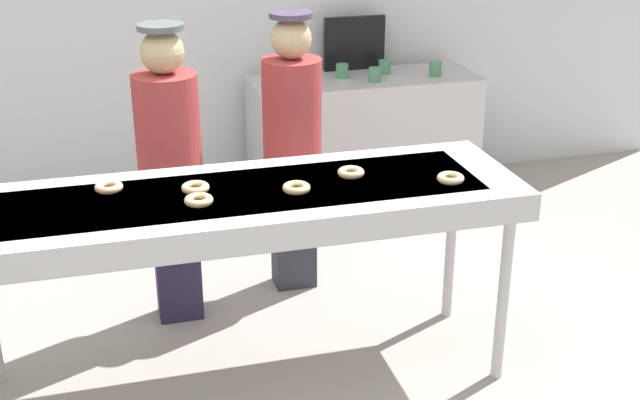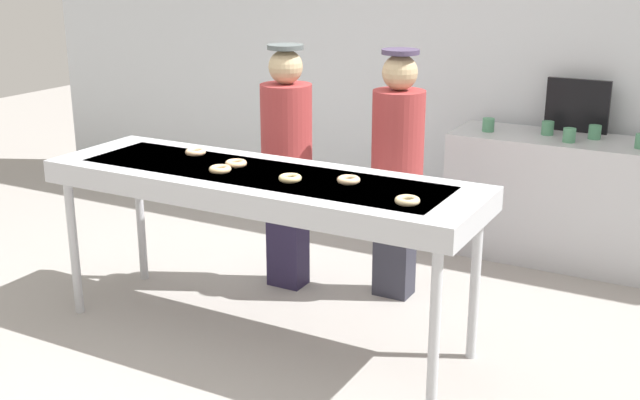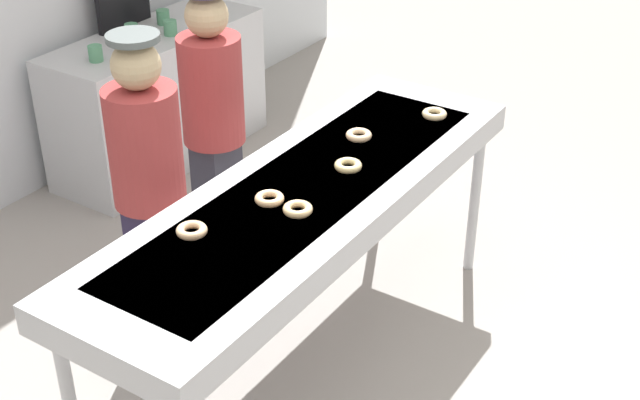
{
  "view_description": "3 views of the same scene",
  "coord_description": "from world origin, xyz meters",
  "px_view_note": "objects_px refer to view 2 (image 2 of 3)",
  "views": [
    {
      "loc": [
        -0.6,
        -3.53,
        2.45
      ],
      "look_at": [
        0.38,
        0.04,
        0.91
      ],
      "focal_mm": 47.63,
      "sensor_mm": 36.0,
      "label": 1
    },
    {
      "loc": [
        2.39,
        -3.67,
        2.2
      ],
      "look_at": [
        0.41,
        -0.03,
        0.91
      ],
      "focal_mm": 44.74,
      "sensor_mm": 36.0,
      "label": 2
    },
    {
      "loc": [
        -2.8,
        -1.91,
        2.91
      ],
      "look_at": [
        0.17,
        0.04,
        0.84
      ],
      "focal_mm": 49.42,
      "sensor_mm": 36.0,
      "label": 3
    }
  ],
  "objects_px": {
    "menu_display": "(577,106)",
    "plain_donut_3": "(290,178)",
    "plain_donut_0": "(220,169)",
    "fryer_conveyor": "(260,185)",
    "plain_donut_2": "(407,200)",
    "prep_counter": "(562,200)",
    "plain_donut_1": "(196,152)",
    "paper_cup_3": "(595,132)",
    "plain_donut_4": "(349,180)",
    "plain_donut_5": "(236,163)",
    "paper_cup_2": "(569,135)",
    "paper_cup_4": "(488,125)",
    "worker_assistant": "(287,153)",
    "paper_cup_1": "(548,128)",
    "worker_baker": "(397,161)"
  },
  "relations": [
    {
      "from": "plain_donut_4",
      "to": "worker_assistant",
      "type": "height_order",
      "value": "worker_assistant"
    },
    {
      "from": "plain_donut_1",
      "to": "paper_cup_3",
      "type": "height_order",
      "value": "plain_donut_1"
    },
    {
      "from": "plain_donut_0",
      "to": "worker_baker",
      "type": "distance_m",
      "value": 1.21
    },
    {
      "from": "plain_donut_0",
      "to": "paper_cup_2",
      "type": "distance_m",
      "value": 2.56
    },
    {
      "from": "paper_cup_2",
      "to": "plain_donut_4",
      "type": "bearing_deg",
      "value": -111.96
    },
    {
      "from": "plain_donut_4",
      "to": "paper_cup_3",
      "type": "relative_size",
      "value": 1.28
    },
    {
      "from": "plain_donut_2",
      "to": "paper_cup_4",
      "type": "relative_size",
      "value": 1.28
    },
    {
      "from": "paper_cup_1",
      "to": "paper_cup_2",
      "type": "distance_m",
      "value": 0.25
    },
    {
      "from": "paper_cup_2",
      "to": "paper_cup_4",
      "type": "distance_m",
      "value": 0.61
    },
    {
      "from": "plain_donut_3",
      "to": "paper_cup_2",
      "type": "relative_size",
      "value": 1.28
    },
    {
      "from": "fryer_conveyor",
      "to": "paper_cup_2",
      "type": "relative_size",
      "value": 26.1
    },
    {
      "from": "paper_cup_1",
      "to": "paper_cup_2",
      "type": "height_order",
      "value": "same"
    },
    {
      "from": "fryer_conveyor",
      "to": "plain_donut_2",
      "type": "distance_m",
      "value": 0.97
    },
    {
      "from": "plain_donut_4",
      "to": "paper_cup_4",
      "type": "xyz_separation_m",
      "value": [
        0.17,
        1.98,
        -0.05
      ]
    },
    {
      "from": "plain_donut_2",
      "to": "menu_display",
      "type": "xyz_separation_m",
      "value": [
        0.31,
        2.49,
        0.1
      ]
    },
    {
      "from": "prep_counter",
      "to": "plain_donut_0",
      "type": "bearing_deg",
      "value": -124.05
    },
    {
      "from": "worker_assistant",
      "to": "paper_cup_4",
      "type": "xyz_separation_m",
      "value": [
        0.96,
        1.32,
        0.04
      ]
    },
    {
      "from": "plain_donut_1",
      "to": "plain_donut_2",
      "type": "distance_m",
      "value": 1.57
    },
    {
      "from": "plain_donut_0",
      "to": "menu_display",
      "type": "height_order",
      "value": "menu_display"
    },
    {
      "from": "paper_cup_1",
      "to": "paper_cup_2",
      "type": "bearing_deg",
      "value": -40.88
    },
    {
      "from": "prep_counter",
      "to": "paper_cup_1",
      "type": "xyz_separation_m",
      "value": [
        -0.16,
        0.04,
        0.51
      ]
    },
    {
      "from": "plain_donut_2",
      "to": "paper_cup_3",
      "type": "distance_m",
      "value": 2.35
    },
    {
      "from": "plain_donut_5",
      "to": "prep_counter",
      "type": "distance_m",
      "value": 2.58
    },
    {
      "from": "plain_donut_0",
      "to": "prep_counter",
      "type": "distance_m",
      "value": 2.7
    },
    {
      "from": "plain_donut_4",
      "to": "paper_cup_1",
      "type": "height_order",
      "value": "plain_donut_4"
    },
    {
      "from": "plain_donut_0",
      "to": "worker_baker",
      "type": "height_order",
      "value": "worker_baker"
    },
    {
      "from": "plain_donut_4",
      "to": "paper_cup_3",
      "type": "height_order",
      "value": "plain_donut_4"
    },
    {
      "from": "worker_baker",
      "to": "paper_cup_4",
      "type": "height_order",
      "value": "worker_baker"
    },
    {
      "from": "plain_donut_1",
      "to": "plain_donut_4",
      "type": "height_order",
      "value": "same"
    },
    {
      "from": "paper_cup_3",
      "to": "paper_cup_4",
      "type": "distance_m",
      "value": 0.75
    },
    {
      "from": "menu_display",
      "to": "fryer_conveyor",
      "type": "bearing_deg",
      "value": -118.47
    },
    {
      "from": "plain_donut_0",
      "to": "plain_donut_4",
      "type": "xyz_separation_m",
      "value": [
        0.74,
        0.15,
        0.0
      ]
    },
    {
      "from": "prep_counter",
      "to": "menu_display",
      "type": "relative_size",
      "value": 3.56
    },
    {
      "from": "fryer_conveyor",
      "to": "prep_counter",
      "type": "height_order",
      "value": "fryer_conveyor"
    },
    {
      "from": "prep_counter",
      "to": "plain_donut_2",
      "type": "bearing_deg",
      "value": -97.97
    },
    {
      "from": "plain_donut_5",
      "to": "paper_cup_2",
      "type": "relative_size",
      "value": 1.28
    },
    {
      "from": "prep_counter",
      "to": "paper_cup_3",
      "type": "xyz_separation_m",
      "value": [
        0.17,
        0.06,
        0.51
      ]
    },
    {
      "from": "fryer_conveyor",
      "to": "paper_cup_3",
      "type": "distance_m",
      "value": 2.6
    },
    {
      "from": "plain_donut_3",
      "to": "plain_donut_5",
      "type": "xyz_separation_m",
      "value": [
        -0.44,
        0.12,
        0.0
      ]
    },
    {
      "from": "paper_cup_2",
      "to": "plain_donut_0",
      "type": "bearing_deg",
      "value": -126.26
    },
    {
      "from": "plain_donut_2",
      "to": "fryer_conveyor",
      "type": "bearing_deg",
      "value": 171.7
    },
    {
      "from": "paper_cup_3",
      "to": "plain_donut_4",
      "type": "bearing_deg",
      "value": -113.42
    },
    {
      "from": "plain_donut_2",
      "to": "plain_donut_3",
      "type": "relative_size",
      "value": 1.0
    },
    {
      "from": "plain_donut_0",
      "to": "prep_counter",
      "type": "xyz_separation_m",
      "value": [
        1.48,
        2.19,
        -0.56
      ]
    },
    {
      "from": "plain_donut_0",
      "to": "paper_cup_3",
      "type": "bearing_deg",
      "value": 53.73
    },
    {
      "from": "worker_baker",
      "to": "worker_assistant",
      "type": "distance_m",
      "value": 0.73
    },
    {
      "from": "plain_donut_5",
      "to": "plain_donut_2",
      "type": "bearing_deg",
      "value": -9.57
    },
    {
      "from": "plain_donut_3",
      "to": "worker_baker",
      "type": "bearing_deg",
      "value": 77.46
    },
    {
      "from": "plain_donut_3",
      "to": "worker_assistant",
      "type": "distance_m",
      "value": 0.93
    },
    {
      "from": "menu_display",
      "to": "plain_donut_3",
      "type": "bearing_deg",
      "value": -113.2
    }
  ]
}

